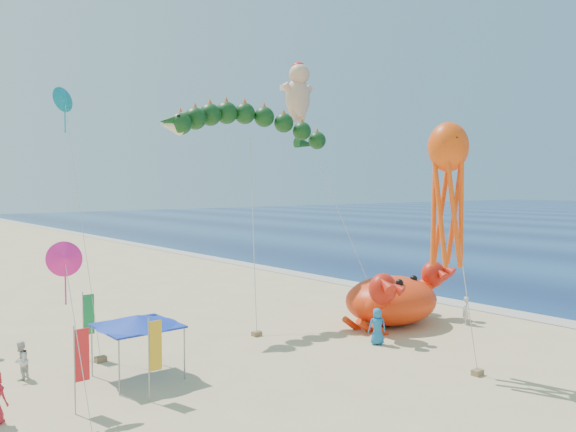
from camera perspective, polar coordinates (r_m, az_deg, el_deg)
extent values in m
plane|color=#D1B784|center=(31.82, 5.19, -11.80)|extent=(320.00, 320.00, 0.00)
plane|color=silver|center=(40.97, 17.30, -8.56)|extent=(320.00, 320.00, 0.00)
ellipsoid|color=#F2340C|center=(34.06, 10.44, -8.40)|extent=(6.77, 5.97, 2.83)
sphere|color=red|center=(30.71, 8.36, -7.25)|extent=(1.68, 1.68, 1.68)
sphere|color=black|center=(32.54, 10.80, -6.69)|extent=(0.44, 0.44, 0.44)
sphere|color=red|center=(35.61, 15.22, -5.91)|extent=(1.68, 1.68, 1.68)
sphere|color=black|center=(33.91, 12.72, -6.32)|extent=(0.44, 0.44, 0.44)
cone|color=black|center=(32.43, -11.60, 9.44)|extent=(1.58, 1.17, 1.29)
cylinder|color=#B2B2B2|center=(32.70, -3.55, -1.34)|extent=(2.65, 4.19, 11.02)
cube|color=olive|center=(31.22, -3.20, -11.84)|extent=(0.50, 0.35, 0.25)
ellipsoid|color=#DEA787|center=(41.60, 1.00, 11.91)|extent=(1.95, 1.60, 2.86)
sphere|color=#DEA787|center=(41.77, 1.16, 14.21)|extent=(1.50, 1.50, 1.50)
ellipsoid|color=red|center=(41.94, 1.08, 14.90)|extent=(0.97, 0.97, 0.68)
cylinder|color=#B2B2B2|center=(39.87, 4.91, 1.07)|extent=(2.44, 5.65, 13.29)
cube|color=olive|center=(39.61, 8.99, -8.68)|extent=(0.50, 0.35, 0.25)
ellipsoid|color=#FC4D0D|center=(25.36, 15.98, 6.76)|extent=(1.87, 1.68, 2.15)
cylinder|color=#B2B2B2|center=(25.43, 17.33, -4.91)|extent=(0.63, 1.29, 9.07)
cube|color=olive|center=(26.35, 18.69, -14.82)|extent=(0.50, 0.35, 0.25)
cylinder|color=gray|center=(23.48, -16.78, -14.53)|extent=(0.06, 0.06, 2.20)
cylinder|color=gray|center=(24.67, -10.47, -13.58)|extent=(0.06, 0.06, 2.20)
cylinder|color=gray|center=(26.03, -19.29, -12.81)|extent=(0.06, 0.06, 2.20)
cylinder|color=gray|center=(27.11, -13.49, -12.09)|extent=(0.06, 0.06, 2.20)
cube|color=#132EA9|center=(24.99, -15.05, -10.71)|extent=(3.10, 3.10, 0.08)
cone|color=#132EA9|center=(24.93, -15.05, -10.18)|extent=(3.41, 3.41, 0.45)
cylinder|color=gray|center=(22.41, -13.95, -14.00)|extent=(0.05, 0.05, 3.20)
cube|color=gold|center=(22.39, -13.30, -12.68)|extent=(0.50, 0.04, 1.90)
cylinder|color=gray|center=(22.01, -20.86, -14.43)|extent=(0.05, 0.05, 3.20)
cube|color=red|center=(21.95, -20.17, -13.10)|extent=(0.50, 0.04, 1.90)
cylinder|color=gray|center=(28.46, -20.08, -10.43)|extent=(0.05, 0.05, 3.20)
cube|color=#168840|center=(28.44, -19.56, -9.40)|extent=(0.50, 0.04, 1.90)
imported|color=silver|center=(26.80, -25.53, -13.12)|extent=(0.98, 1.00, 1.62)
imported|color=#1C6AA6|center=(29.75, 9.05, -11.01)|extent=(1.09, 1.01, 1.88)
imported|color=silver|center=(35.00, 17.56, -9.16)|extent=(0.72, 0.68, 1.66)
cone|color=#0D8093|center=(30.92, -21.75, 10.99)|extent=(1.30, 0.51, 1.32)
cylinder|color=#B2B2B2|center=(29.32, -20.15, -0.76)|extent=(0.55, 3.04, 12.29)
cube|color=olive|center=(29.06, -18.43, -13.12)|extent=(0.50, 0.35, 0.25)
cone|color=#FF1C8A|center=(22.10, -21.72, -4.04)|extent=(1.30, 0.51, 1.32)
cylinder|color=#B2B2B2|center=(21.28, -19.65, -11.73)|extent=(0.55, 3.04, 5.26)
cube|color=olive|center=(20.88, -17.32, -19.65)|extent=(0.50, 0.35, 0.25)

